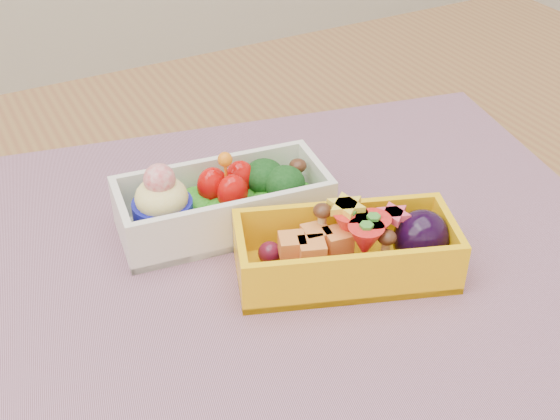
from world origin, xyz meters
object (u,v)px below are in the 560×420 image
table (299,326)px  placemat (275,254)px  bento_white (222,202)px  bento_yellow (351,249)px

table → placemat: size_ratio=2.08×
placemat → bento_white: bearing=111.9°
placemat → bento_yellow: bento_yellow is taller
table → bento_yellow: 0.14m
placemat → bento_yellow: size_ratio=3.18×
table → bento_yellow: bento_yellow is taller
table → bento_white: bento_white is taller
table → bento_white: (-0.05, 0.05, 0.13)m
bento_yellow → bento_white: bearing=140.5°
table → placemat: 0.10m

